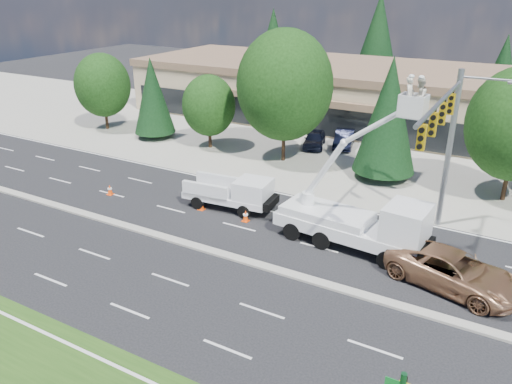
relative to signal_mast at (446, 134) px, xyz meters
The scene contains 21 objects.
ground 13.67m from the signal_mast, 144.92° to the right, with size 140.00×140.00×0.00m, color black.
concrete_apron 17.47m from the signal_mast, 127.74° to the left, with size 140.00×22.00×0.01m, color gray.
road_median 13.64m from the signal_mast, 144.92° to the right, with size 120.00×0.55×0.12m, color gray.
strip_mall 25.23m from the signal_mast, 113.62° to the left, with size 50.40×15.40×5.50m.
tree_front_a 33.06m from the signal_mast, 166.05° to the left, with size 5.17×5.17×7.17m.
tree_front_b 27.31m from the signal_mast, 163.00° to the left, with size 3.65×3.65×7.20m.
tree_front_c 21.69m from the signal_mast, 158.34° to the left, with size 4.47×4.47×6.20m.
tree_front_d 15.27m from the signal_mast, 148.59° to the left, with size 7.32×7.32×10.16m.
tree_front_e 9.52m from the signal_mast, 122.30° to the left, with size 4.41×4.41×8.68m.
tree_back_a 44.81m from the signal_mast, 128.72° to the left, with size 5.11×5.11×10.06m.
tree_back_b 37.67m from the signal_mast, 111.87° to the left, with size 6.19×6.19×12.19m.
tree_back_c 35.00m from the signal_mast, 90.05° to the left, with size 4.12×4.12×8.12m.
signal_mast is the anchor object (origin of this frame).
utility_pickup 12.86m from the signal_mast, behind, with size 5.68×2.58×2.11m.
bucket_truck 5.82m from the signal_mast, 135.69° to the right, with size 8.35×3.18×9.37m.
traffic_cone_a 21.22m from the signal_mast, 168.90° to the right, with size 0.40×0.40×0.70m.
traffic_cone_b 14.79m from the signal_mast, 167.57° to the right, with size 0.40×0.40×0.70m.
traffic_cone_c 11.98m from the signal_mast, 163.48° to the right, with size 0.40×0.40×0.70m.
minivan 6.95m from the signal_mast, 67.22° to the right, with size 2.83×6.14×1.71m, color #9D6E4C.
parked_car_west 18.25m from the signal_mast, 134.61° to the left, with size 1.66×4.13×1.41m, color black.
parked_car_east 17.82m from the signal_mast, 126.16° to the left, with size 1.52×4.36×1.44m, color black.
Camera 1 is at (13.53, -18.92, 13.15)m, focal length 35.00 mm.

